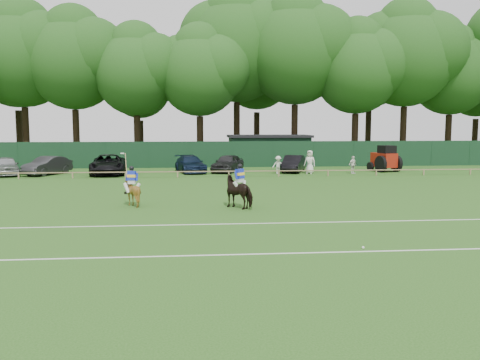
{
  "coord_description": "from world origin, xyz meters",
  "views": [
    {
      "loc": [
        -1.81,
        -21.72,
        4.13
      ],
      "look_at": [
        0.5,
        3.0,
        1.4
      ],
      "focal_mm": 38.0,
      "sensor_mm": 36.0,
      "label": 1
    }
  ],
  "objects": [
    {
      "name": "estate_black",
      "position": [
        6.9,
        21.6,
        0.72
      ],
      "size": [
        3.0,
        4.65,
        1.45
      ],
      "primitive_type": "imported",
      "rotation": [
        0.0,
        0.0,
        -0.37
      ],
      "color": "black",
      "rests_on": "ground"
    },
    {
      "name": "suv_black",
      "position": [
        -8.78,
        20.92,
        0.82
      ],
      "size": [
        3.29,
        6.14,
        1.64
      ],
      "primitive_type": "imported",
      "rotation": [
        0.0,
        0.0,
        0.1
      ],
      "color": "black",
      "rests_on": "ground"
    },
    {
      "name": "polo_ball",
      "position": [
        3.82,
        -5.64,
        0.04
      ],
      "size": [
        0.09,
        0.09,
        0.09
      ],
      "primitive_type": "sphere",
      "color": "silver",
      "rests_on": "ground"
    },
    {
      "name": "ground",
      "position": [
        0.0,
        0.0,
        0.0
      ],
      "size": [
        160.0,
        160.0,
        0.0
      ],
      "primitive_type": "plane",
      "color": "#1E4C14",
      "rests_on": "ground"
    },
    {
      "name": "utility_shed",
      "position": [
        6.0,
        30.0,
        1.54
      ],
      "size": [
        8.4,
        4.4,
        3.04
      ],
      "color": "#14331E",
      "rests_on": "ground"
    },
    {
      "name": "horse_dark",
      "position": [
        0.5,
        3.11,
        0.81
      ],
      "size": [
        1.98,
        1.98,
        1.62
      ],
      "primitive_type": "imported",
      "rotation": [
        0.0,
        0.0,
        3.92
      ],
      "color": "black",
      "rests_on": "ground"
    },
    {
      "name": "sedan_grey",
      "position": [
        -13.73,
        21.14,
        0.75
      ],
      "size": [
        3.34,
        4.82,
        1.51
      ],
      "primitive_type": "imported",
      "rotation": [
        0.0,
        0.0,
        -0.43
      ],
      "color": "#2B2B2D",
      "rests_on": "ground"
    },
    {
      "name": "perimeter_fence",
      "position": [
        0.0,
        27.0,
        1.25
      ],
      "size": [
        92.08,
        0.08,
        2.5
      ],
      "color": "#14351E",
      "rests_on": "ground"
    },
    {
      "name": "sedan_navy",
      "position": [
        -2.02,
        22.04,
        0.72
      ],
      "size": [
        3.08,
        5.27,
        1.43
      ],
      "primitive_type": "imported",
      "rotation": [
        0.0,
        0.0,
        0.23
      ],
      "color": "#111E36",
      "rests_on": "ground"
    },
    {
      "name": "rider_dark",
      "position": [
        0.51,
        3.1,
        1.54
      ],
      "size": [
        0.76,
        0.76,
        1.41
      ],
      "rotation": [
        0.0,
        0.0,
        3.92
      ],
      "color": "silver",
      "rests_on": "ground"
    },
    {
      "name": "spectator_right",
      "position": [
        7.97,
        19.99,
        0.98
      ],
      "size": [
        1.15,
        1.04,
        1.96
      ],
      "primitive_type": "imported",
      "rotation": [
        0.0,
        0.0,
        -0.56
      ],
      "color": "silver",
      "rests_on": "ground"
    },
    {
      "name": "tractor",
      "position": [
        15.0,
        21.36,
        1.09
      ],
      "size": [
        2.46,
        3.11,
        2.3
      ],
      "rotation": [
        0.0,
        0.0,
        0.26
      ],
      "color": "#9C1D0E",
      "rests_on": "ground"
    },
    {
      "name": "spectator_left",
      "position": [
        5.3,
        20.06,
        0.75
      ],
      "size": [
        0.98,
        0.58,
        1.5
      ],
      "primitive_type": "imported",
      "rotation": [
        0.0,
        0.0,
        -0.03
      ],
      "color": "silver",
      "rests_on": "ground"
    },
    {
      "name": "tree_row",
      "position": [
        2.0,
        35.0,
        0.0
      ],
      "size": [
        96.0,
        12.0,
        21.0
      ],
      "primitive_type": null,
      "color": "#26561C",
      "rests_on": "ground"
    },
    {
      "name": "horse_chestnut",
      "position": [
        -4.89,
        4.2,
        0.71
      ],
      "size": [
        1.38,
        1.5,
        1.43
      ],
      "primitive_type": "imported",
      "rotation": [
        0.0,
        0.0,
        2.94
      ],
      "color": "brown",
      "rests_on": "ground"
    },
    {
      "name": "rider_chestnut",
      "position": [
        -4.9,
        4.19,
        1.39
      ],
      "size": [
        0.93,
        0.67,
        2.05
      ],
      "rotation": [
        0.0,
        0.0,
        2.94
      ],
      "color": "silver",
      "rests_on": "ground"
    },
    {
      "name": "sedan_silver",
      "position": [
        -16.91,
        20.82,
        0.78
      ],
      "size": [
        3.51,
        4.92,
        1.55
      ],
      "primitive_type": "imported",
      "rotation": [
        0.0,
        0.0,
        0.41
      ],
      "color": "#A1A4A6",
      "rests_on": "ground"
    },
    {
      "name": "pitch_lines",
      "position": [
        0.0,
        -3.5,
        0.01
      ],
      "size": [
        60.0,
        5.1,
        0.01
      ],
      "color": "silver",
      "rests_on": "ground"
    },
    {
      "name": "pitch_rail",
      "position": [
        0.0,
        18.0,
        0.45
      ],
      "size": [
        62.1,
        0.1,
        0.5
      ],
      "color": "#997F5B",
      "rests_on": "ground"
    },
    {
      "name": "spectator_mid",
      "position": [
        11.57,
        19.67,
        0.75
      ],
      "size": [
        0.94,
        0.77,
        1.5
      ],
      "primitive_type": "imported",
      "rotation": [
        0.0,
        0.0,
        0.55
      ],
      "color": "white",
      "rests_on": "ground"
    },
    {
      "name": "hatch_grey",
      "position": [
        1.2,
        22.07,
        0.77
      ],
      "size": [
        3.49,
        4.89,
        1.55
      ],
      "primitive_type": "imported",
      "rotation": [
        0.0,
        0.0,
        -0.41
      ],
      "color": "#2B2A2C",
      "rests_on": "ground"
    }
  ]
}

